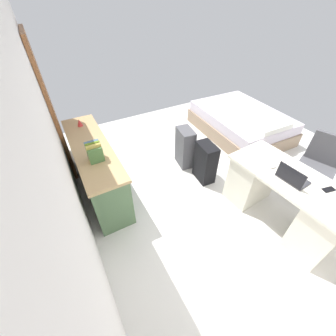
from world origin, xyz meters
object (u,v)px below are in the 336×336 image
laptop (292,178)px  cell_phone_near_laptop (329,190)px  credenza (97,168)px  suitcase_black (205,163)px  figurine_small (79,123)px  suitcase_spare_grey (185,148)px  office_chair (315,170)px  bed (241,123)px  computer_mouse (273,166)px  desk (283,198)px

laptop → cell_phone_near_laptop: laptop is taller
credenza → suitcase_black: (-0.60, -1.52, -0.08)m
credenza → figurine_small: (0.59, 0.00, 0.45)m
suitcase_black → suitcase_spare_grey: suitcase_spare_grey is taller
laptop → suitcase_black: bearing=14.3°
office_chair → cell_phone_near_laptop: (-0.43, 0.65, 0.34)m
bed → cell_phone_near_laptop: cell_phone_near_laptop is taller
suitcase_black → cell_phone_near_laptop: bearing=-154.8°
bed → computer_mouse: (-1.65, 1.19, 0.52)m
suitcase_spare_grey → laptop: bearing=-158.8°
credenza → laptop: (-1.73, -1.81, 0.40)m
credenza → figurine_small: 0.75m
office_chair → cell_phone_near_laptop: size_ratio=6.91×
office_chair → credenza: office_chair is taller
credenza → bed: bearing=-86.4°
credenza → cell_phone_near_laptop: size_ratio=13.24×
office_chair → computer_mouse: bearing=82.1°
office_chair → suitcase_black: (0.99, 1.18, -0.10)m
suitcase_spare_grey → figurine_small: (0.71, 1.45, 0.51)m
bed → figurine_small: bearing=82.4°
cell_phone_near_laptop → office_chair: bearing=-44.1°
desk → bed: size_ratio=0.76×
credenza → suitcase_spare_grey: (-0.12, -1.45, -0.06)m
figurine_small → credenza: bearing=-179.9°
laptop → desk: bearing=-81.6°
bed → suitcase_spare_grey: (-0.31, 1.57, 0.09)m
computer_mouse → desk: bearing=-170.6°
suitcase_spare_grey → figurine_small: 1.70m
credenza → figurine_small: bearing=0.1°
office_chair → bed: office_chair is taller
suitcase_black → cell_phone_near_laptop: 1.58m
cell_phone_near_laptop → bed: bearing=-11.5°
credenza → laptop: bearing=-133.6°
cell_phone_near_laptop → figurine_small: bearing=50.5°
office_chair → computer_mouse: size_ratio=9.40×
suitcase_black → computer_mouse: size_ratio=6.48×
suitcase_spare_grey → office_chair: bearing=-130.9°
bed → laptop: 2.34m
desk → cell_phone_near_laptop: 0.50m
suitcase_spare_grey → credenza: bearing=93.9°
laptop → cell_phone_near_laptop: 0.38m
office_chair → credenza: 3.14m
office_chair → figurine_small: bearing=51.2°
desk → suitcase_black: bearing=18.3°
cell_phone_near_laptop → computer_mouse: bearing=33.5°
bed → suitcase_spare_grey: 1.61m
suitcase_spare_grey → cell_phone_near_laptop: (-1.90, -0.60, 0.42)m
credenza → suitcase_spare_grey: credenza is taller
suitcase_spare_grey → bed: bearing=-70.3°
figurine_small → office_chair: bearing=-128.8°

